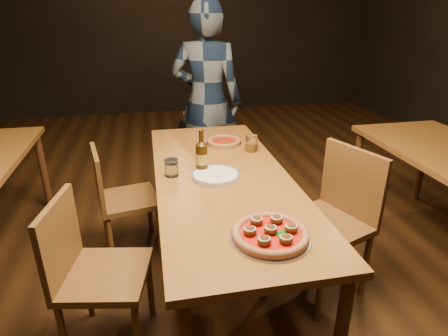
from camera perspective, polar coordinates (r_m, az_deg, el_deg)
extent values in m
plane|color=black|center=(2.67, -0.22, -15.96)|extent=(9.00, 9.00, 0.00)
plane|color=black|center=(6.54, -8.54, 21.43)|extent=(7.00, 0.00, 7.00)
cube|color=brown|center=(2.28, -0.25, -1.59)|extent=(0.80, 2.00, 0.04)
cylinder|color=#502C17|center=(3.25, -9.38, -1.23)|extent=(0.06, 0.06, 0.71)
cylinder|color=#502C17|center=(3.34, 2.35, -0.28)|extent=(0.06, 0.06, 0.71)
cylinder|color=#502C17|center=(3.66, -25.77, -0.53)|extent=(0.06, 0.06, 0.71)
cylinder|color=#502C17|center=(3.54, 19.40, -0.22)|extent=(0.06, 0.06, 0.71)
cylinder|color=#502C17|center=(3.92, 28.02, 0.58)|extent=(0.06, 0.06, 0.71)
cylinder|color=#B7B7BF|center=(1.69, 7.05, -10.50)|extent=(0.36, 0.36, 0.01)
cylinder|color=#BE744F|center=(1.68, 7.07, -10.14)|extent=(0.34, 0.34, 0.02)
torus|color=#BE744F|center=(1.68, 7.09, -9.87)|extent=(0.34, 0.34, 0.03)
cylinder|color=red|center=(1.68, 7.09, -9.81)|extent=(0.27, 0.27, 0.00)
cylinder|color=#B7B7BF|center=(2.80, -0.02, 3.80)|extent=(0.26, 0.26, 0.01)
cylinder|color=#BE744F|center=(2.80, -0.02, 4.00)|extent=(0.24, 0.24, 0.02)
torus|color=#BE744F|center=(2.80, -0.02, 4.15)|extent=(0.25, 0.25, 0.03)
cylinder|color=red|center=(2.80, -0.02, 4.18)|extent=(0.19, 0.19, 0.00)
cylinder|color=white|center=(2.23, -1.28, -1.17)|extent=(0.28, 0.28, 0.03)
cylinder|color=black|center=(2.29, -3.42, 1.46)|extent=(0.07, 0.07, 0.18)
cylinder|color=black|center=(2.24, -3.50, 4.60)|extent=(0.03, 0.03, 0.09)
cylinder|color=gold|center=(2.29, -3.42, 1.46)|extent=(0.07, 0.07, 0.07)
cylinder|color=white|center=(2.27, -8.00, 0.04)|extent=(0.08, 0.08, 0.10)
cylinder|color=#A15F12|center=(2.65, 4.21, 3.78)|extent=(0.09, 0.09, 0.11)
imported|color=black|center=(3.51, -2.64, 10.08)|extent=(0.75, 0.62, 1.77)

